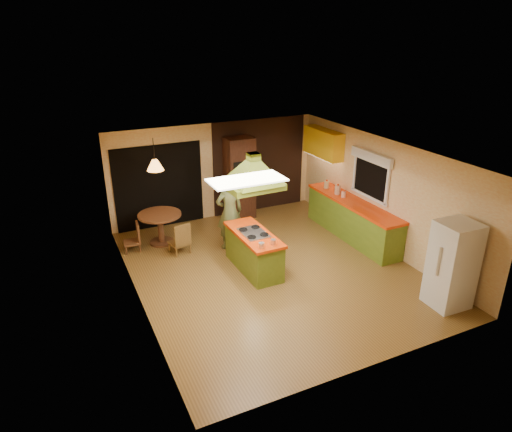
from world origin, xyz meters
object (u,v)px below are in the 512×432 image
kitchen_island (254,251)px  dining_table (160,223)px  wall_oven (239,178)px  refrigerator (452,265)px  man (230,212)px  canister_large (338,190)px

kitchen_island → dining_table: kitchen_island is taller
wall_oven → dining_table: bearing=-162.9°
dining_table → refrigerator: bearing=-49.3°
man → kitchen_island: bearing=94.2°
kitchen_island → dining_table: bearing=124.1°
man → canister_large: 2.80m
kitchen_island → refrigerator: (2.64, -2.69, 0.39)m
refrigerator → dining_table: bearing=132.9°
dining_table → man: bearing=-32.4°
man → canister_large: (2.79, -0.16, 0.16)m
kitchen_island → man: size_ratio=0.95×
kitchen_island → canister_large: bearing=19.4°
man → dining_table: (-1.38, 0.88, -0.35)m
refrigerator → canister_large: (0.10, 3.70, 0.22)m
refrigerator → canister_large: 3.71m
man → wall_oven: wall_oven is taller
man → refrigerator: (2.69, -3.86, -0.06)m
man → wall_oven: bearing=-118.5°
refrigerator → canister_large: size_ratio=7.41×
canister_large → refrigerator: bearing=-91.6°
dining_table → kitchen_island: bearing=-55.0°
wall_oven → canister_large: 2.55m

